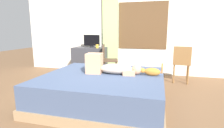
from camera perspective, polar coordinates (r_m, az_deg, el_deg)
ground_plane at (r=3.03m, az=-2.80°, el=-12.87°), size 16.00×16.00×0.00m
back_wall_with_window at (r=5.13m, az=5.58°, el=13.36°), size 6.40×0.14×2.90m
bed at (r=3.02m, az=-2.84°, el=-8.06°), size 1.99×1.80×0.49m
person_lying at (r=3.00m, az=-0.44°, el=-0.96°), size 0.94×0.34×0.34m
cat at (r=2.94m, az=12.46°, el=-2.39°), size 0.36×0.13×0.21m
desk at (r=5.09m, az=-7.07°, el=1.18°), size 0.90×0.56×0.74m
tv_monitor at (r=5.01m, az=-6.57°, el=7.39°), size 0.48×0.10×0.35m
cup at (r=4.84m, az=-4.81°, el=5.73°), size 0.08×0.08×0.10m
chair_by_desk at (r=4.53m, az=-1.48°, el=1.82°), size 0.46×0.46×0.86m
chair_spare at (r=4.38m, az=21.49°, el=0.75°), size 0.41×0.41×0.86m
curtain_left at (r=5.12m, az=-0.54°, el=10.47°), size 0.44×0.06×2.37m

